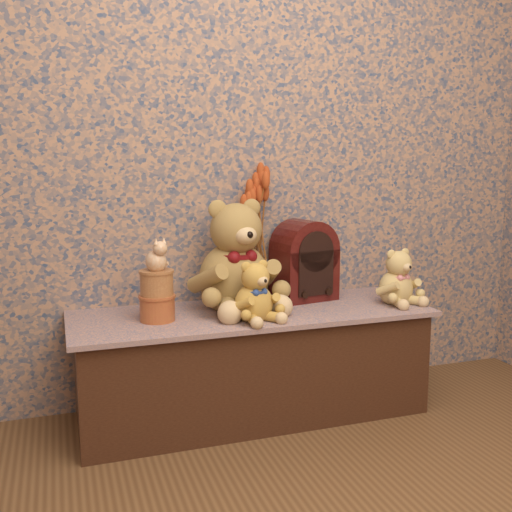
% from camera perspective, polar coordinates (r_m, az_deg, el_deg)
% --- Properties ---
extents(display_shelf, '(1.49, 0.53, 0.45)m').
position_cam_1_polar(display_shelf, '(2.53, -0.37, -10.31)').
color(display_shelf, '#3B4D7A').
rests_on(display_shelf, ground).
extents(teddy_large, '(0.46, 0.52, 0.50)m').
position_cam_1_polar(teddy_large, '(2.46, -2.16, 0.54)').
color(teddy_large, olive).
rests_on(teddy_large, display_shelf).
extents(teddy_medium, '(0.26, 0.29, 0.25)m').
position_cam_1_polar(teddy_medium, '(2.30, -0.22, -3.15)').
color(teddy_medium, gold).
rests_on(teddy_medium, display_shelf).
extents(teddy_small, '(0.25, 0.28, 0.26)m').
position_cam_1_polar(teddy_small, '(2.65, 13.46, -1.72)').
color(teddy_small, tan).
rests_on(teddy_small, display_shelf).
extents(cathedral_radio, '(0.29, 0.23, 0.36)m').
position_cam_1_polar(cathedral_radio, '(2.66, 4.68, -0.35)').
color(cathedral_radio, '#3D0C0B').
rests_on(cathedral_radio, display_shelf).
extents(ceramic_vase, '(0.14, 0.14, 0.18)m').
position_cam_1_polar(ceramic_vase, '(2.66, -0.09, -2.27)').
color(ceramic_vase, tan).
rests_on(ceramic_vase, display_shelf).
extents(dried_stalks, '(0.31, 0.31, 0.46)m').
position_cam_1_polar(dried_stalks, '(2.62, -0.10, 4.65)').
color(dried_stalks, '#AD421B').
rests_on(dried_stalks, ceramic_vase).
extents(biscuit_tin_lower, '(0.18, 0.18, 0.10)m').
position_cam_1_polar(biscuit_tin_lower, '(2.34, -9.55, -5.02)').
color(biscuit_tin_lower, '#BC7B37').
rests_on(biscuit_tin_lower, display_shelf).
extents(biscuit_tin_upper, '(0.14, 0.14, 0.10)m').
position_cam_1_polar(biscuit_tin_upper, '(2.32, -9.61, -2.64)').
color(biscuit_tin_upper, tan).
rests_on(biscuit_tin_upper, biscuit_tin_lower).
extents(cat_figurine, '(0.13, 0.14, 0.13)m').
position_cam_1_polar(cat_figurine, '(2.30, -9.69, 0.21)').
color(cat_figurine, silver).
rests_on(cat_figurine, biscuit_tin_upper).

